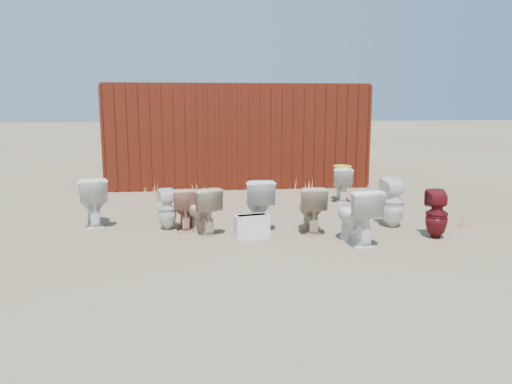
{
  "coord_description": "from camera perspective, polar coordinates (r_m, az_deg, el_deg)",
  "views": [
    {
      "loc": [
        -0.85,
        -7.21,
        1.94
      ],
      "look_at": [
        0.0,
        0.6,
        0.55
      ],
      "focal_mm": 35.0,
      "sensor_mm": 36.0,
      "label": 1
    }
  ],
  "objects": [
    {
      "name": "weed_clump_f",
      "position": [
        8.64,
        22.75,
        -2.8
      ],
      "size": [
        0.28,
        0.28,
        0.27
      ],
      "primitive_type": "cone",
      "color": "#B29247",
      "rests_on": "ground"
    },
    {
      "name": "weed_clump_b",
      "position": [
        9.66,
        0.11,
        -0.61
      ],
      "size": [
        0.32,
        0.32,
        0.31
      ],
      "primitive_type": "cone",
      "color": "#B29247",
      "rests_on": "ground"
    },
    {
      "name": "loose_tank",
      "position": [
        7.29,
        -0.49,
        -3.97
      ],
      "size": [
        0.53,
        0.31,
        0.35
      ],
      "primitive_type": "cube",
      "rotation": [
        0.0,
        0.0,
        0.23
      ],
      "color": "silver",
      "rests_on": "ground"
    },
    {
      "name": "weed_clump_e",
      "position": [
        11.09,
        5.55,
        0.72
      ],
      "size": [
        0.34,
        0.34,
        0.31
      ],
      "primitive_type": "cone",
      "color": "#B29247",
      "rests_on": "ground"
    },
    {
      "name": "toilet_back_beige_right",
      "position": [
        7.67,
        6.31,
        -1.89
      ],
      "size": [
        0.45,
        0.74,
        0.73
      ],
      "primitive_type": "imported",
      "rotation": [
        0.0,
        0.0,
        3.08
      ],
      "color": "tan",
      "rests_on": "ground"
    },
    {
      "name": "toilet_front_a",
      "position": [
        8.45,
        -18.12,
        -0.97
      ],
      "size": [
        0.62,
        0.87,
        0.8
      ],
      "primitive_type": "imported",
      "rotation": [
        0.0,
        0.0,
        3.38
      ],
      "color": "white",
      "rests_on": "ground"
    },
    {
      "name": "weed_clump_c",
      "position": [
        10.85,
        10.18,
        0.43
      ],
      "size": [
        0.36,
        0.36,
        0.32
      ],
      "primitive_type": "cone",
      "color": "#B29247",
      "rests_on": "ground"
    },
    {
      "name": "toilet_front_e",
      "position": [
        7.13,
        11.37,
        -2.65
      ],
      "size": [
        0.59,
        0.85,
        0.8
      ],
      "primitive_type": "imported",
      "rotation": [
        0.0,
        0.0,
        3.33
      ],
      "color": "white",
      "rests_on": "ground"
    },
    {
      "name": "weed_clump_a",
      "position": [
        10.65,
        -11.81,
        0.05
      ],
      "size": [
        0.36,
        0.36,
        0.26
      ],
      "primitive_type": "cone",
      "color": "#B29247",
      "rests_on": "ground"
    },
    {
      "name": "toilet_front_c",
      "position": [
        7.85,
        0.29,
        -1.27
      ],
      "size": [
        0.46,
        0.79,
        0.8
      ],
      "primitive_type": "imported",
      "rotation": [
        0.0,
        0.0,
        3.15
      ],
      "color": "white",
      "rests_on": "ground"
    },
    {
      "name": "toilet_back_yellowlid",
      "position": [
        10.2,
        9.77,
        0.9
      ],
      "size": [
        0.5,
        0.74,
        0.69
      ],
      "primitive_type": "imported",
      "rotation": [
        0.0,
        0.0,
        2.97
      ],
      "color": "white",
      "rests_on": "ground"
    },
    {
      "name": "toilet_back_beige_left",
      "position": [
        7.58,
        -6.25,
        -2.04
      ],
      "size": [
        0.66,
        0.81,
        0.72
      ],
      "primitive_type": "imported",
      "rotation": [
        0.0,
        0.0,
        3.56
      ],
      "color": "#C8B292",
      "rests_on": "ground"
    },
    {
      "name": "yellow_lid",
      "position": [
        10.15,
        9.83,
        2.91
      ],
      "size": [
        0.35,
        0.44,
        0.02
      ],
      "primitive_type": "ellipsoid",
      "color": "yellow",
      "rests_on": "toilet_back_yellowlid"
    },
    {
      "name": "toilet_back_a",
      "position": [
        7.9,
        -10.1,
        -1.97
      ],
      "size": [
        0.33,
        0.34,
        0.64
      ],
      "primitive_type": "imported",
      "rotation": [
        0.0,
        0.0,
        3.3
      ],
      "color": "white",
      "rests_on": "ground"
    },
    {
      "name": "weed_clump_d",
      "position": [
        10.86,
        -6.73,
        0.29
      ],
      "size": [
        0.3,
        0.3,
        0.23
      ],
      "primitive_type": "cone",
      "color": "#B29247",
      "rests_on": "ground"
    },
    {
      "name": "toilet_back_e",
      "position": [
        8.22,
        15.39,
        -1.15
      ],
      "size": [
        0.38,
        0.39,
        0.79
      ],
      "primitive_type": "imported",
      "rotation": [
        0.0,
        0.0,
        3.21
      ],
      "color": "white",
      "rests_on": "ground"
    },
    {
      "name": "ground",
      "position": [
        7.51,
        0.5,
        -4.93
      ],
      "size": [
        100.0,
        100.0,
        0.0
      ],
      "primitive_type": "plane",
      "color": "brown",
      "rests_on": "ground"
    },
    {
      "name": "loose_lid_far",
      "position": [
        10.74,
        -18.72,
        -0.85
      ],
      "size": [
        0.56,
        0.59,
        0.02
      ],
      "primitive_type": "ellipsoid",
      "rotation": [
        0.0,
        0.0,
        0.61
      ],
      "color": "#BFB68A",
      "rests_on": "ground"
    },
    {
      "name": "toilet_front_pink",
      "position": [
        7.9,
        -8.14,
        -1.79
      ],
      "size": [
        0.41,
        0.67,
        0.67
      ],
      "primitive_type": "imported",
      "rotation": [
        0.0,
        0.0,
        3.2
      ],
      "color": "tan",
      "rests_on": "ground"
    },
    {
      "name": "shipping_container",
      "position": [
        12.46,
        -2.32,
        6.62
      ],
      "size": [
        6.0,
        2.4,
        2.4
      ],
      "primitive_type": "cube",
      "color": "#4F0F0D",
      "rests_on": "ground"
    },
    {
      "name": "toilet_front_maroon",
      "position": [
        7.73,
        19.95,
        -2.4
      ],
      "size": [
        0.37,
        0.37,
        0.71
      ],
      "primitive_type": "imported",
      "rotation": [
        0.0,
        0.0,
        2.98
      ],
      "color": "maroon",
      "rests_on": "ground"
    },
    {
      "name": "loose_lid_near",
      "position": [
        9.74,
        -10.15,
        -1.54
      ],
      "size": [
        0.51,
        0.58,
        0.02
      ],
      "primitive_type": "ellipsoid",
      "rotation": [
        0.0,
        0.0,
        0.29
      ],
      "color": "tan",
      "rests_on": "ground"
    }
  ]
}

